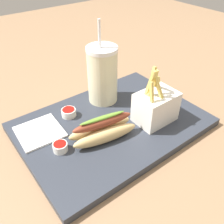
{
  "coord_description": "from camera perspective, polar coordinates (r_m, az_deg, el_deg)",
  "views": [
    {
      "loc": [
        0.3,
        0.39,
        0.42
      ],
      "look_at": [
        0.0,
        0.0,
        0.05
      ],
      "focal_mm": 39.59,
      "sensor_mm": 36.0,
      "label": 1
    }
  ],
  "objects": [
    {
      "name": "napkin_stack",
      "position": [
        0.63,
        -16.37,
        -4.4
      ],
      "size": [
        0.11,
        0.11,
        0.0
      ],
      "primitive_type": "cube",
      "rotation": [
        0.0,
        0.0,
        -0.05
      ],
      "color": "white",
      "rests_on": "food_tray"
    },
    {
      "name": "soda_cup",
      "position": [
        0.68,
        -2.22,
        8.6
      ],
      "size": [
        0.08,
        0.08,
        0.23
      ],
      "color": "beige",
      "rests_on": "food_tray"
    },
    {
      "name": "fries_basket",
      "position": [
        0.63,
        10.03,
        1.26
      ],
      "size": [
        0.1,
        0.08,
        0.15
      ],
      "color": "white",
      "rests_on": "food_tray"
    },
    {
      "name": "ground_plane",
      "position": [
        0.65,
        -0.0,
        -4.2
      ],
      "size": [
        2.4,
        2.4,
        0.02
      ],
      "primitive_type": "cube",
      "color": "#8C6B4C"
    },
    {
      "name": "ketchup_cup_1",
      "position": [
        0.66,
        -9.97,
        -0.06
      ],
      "size": [
        0.04,
        0.04,
        0.02
      ],
      "color": "white",
      "rests_on": "food_tray"
    },
    {
      "name": "ketchup_cup_2",
      "position": [
        0.56,
        -11.88,
        -7.84
      ],
      "size": [
        0.03,
        0.03,
        0.02
      ],
      "color": "white",
      "rests_on": "food_tray"
    },
    {
      "name": "food_tray",
      "position": [
        0.64,
        -0.0,
        -2.86
      ],
      "size": [
        0.46,
        0.33,
        0.02
      ],
      "primitive_type": "cube",
      "color": "#2D333D",
      "rests_on": "ground_plane"
    },
    {
      "name": "hot_dog_1",
      "position": [
        0.57,
        -2.12,
        -4.06
      ],
      "size": [
        0.17,
        0.09,
        0.06
      ],
      "color": "#DBB775",
      "rests_on": "food_tray"
    }
  ]
}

